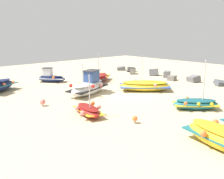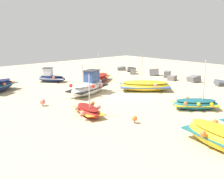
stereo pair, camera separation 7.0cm
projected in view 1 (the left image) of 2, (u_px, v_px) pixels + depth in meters
The scene contains 11 objects.
ground_plane at pixel (129, 95), 26.40m from camera, with size 57.98×57.98×0.00m, color #C6B289.
fishing_boat_0 at pixel (221, 137), 14.38m from camera, with size 4.77×2.67×1.22m.
fishing_boat_1 at pixel (88, 110), 19.94m from camera, with size 3.34×2.20×3.16m.
fishing_boat_2 at pixel (51, 77), 32.74m from camera, with size 3.57×3.20×1.76m.
fishing_boat_3 at pixel (100, 77), 33.25m from camera, with size 3.94×4.48×3.59m.
fishing_boat_5 at pixel (196, 104), 21.46m from camera, with size 3.41×3.49×4.00m.
fishing_boat_6 at pixel (145, 86), 28.02m from camera, with size 5.15×5.28×3.72m.
fishing_boat_7 at pixel (89, 87), 26.44m from camera, with size 3.39×5.46×3.17m.
breakwater_rocks at pixel (193, 79), 32.70m from camera, with size 26.46×2.90×1.22m.
mooring_buoy_0 at pixel (135, 119), 18.29m from camera, with size 0.37×0.37×0.52m.
mooring_buoy_1 at pixel (43, 102), 22.42m from camera, with size 0.50×0.50×0.61m.
Camera 1 is at (17.71, -18.66, 6.19)m, focal length 43.60 mm.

